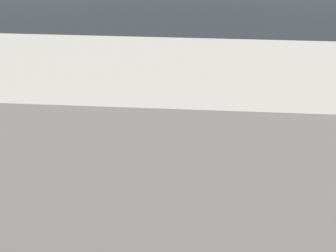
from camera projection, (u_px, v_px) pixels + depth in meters
name	position (u px, v px, depth m)	size (l,w,h in m)	color
ground_plane	(234.00, 131.00, 17.25)	(60.00, 60.00, 0.00)	black
kerb_strip	(241.00, 201.00, 13.58)	(24.00, 3.20, 0.04)	slate
moving_hatchback	(216.00, 99.00, 17.23)	(4.25, 3.08, 2.06)	orange
fire_hydrant	(130.00, 164.00, 14.62)	(0.42, 0.31, 0.80)	#197A2D
pedestrian	(95.00, 143.00, 14.62)	(0.31, 0.56, 1.62)	blue
metal_railing	(323.00, 226.00, 11.57)	(9.45, 0.04, 1.05)	#B7BABF
sign_post	(133.00, 144.00, 13.37)	(0.07, 0.44, 2.40)	#4C4C51
puddle_patch	(207.00, 122.00, 17.84)	(3.77, 3.77, 0.01)	black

